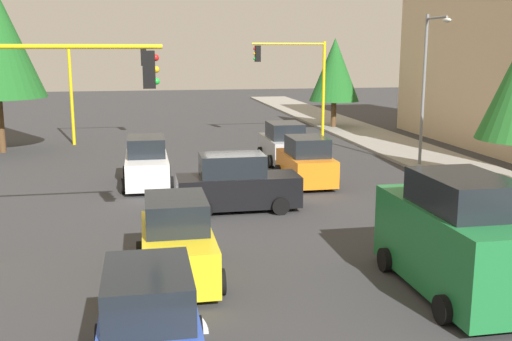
{
  "coord_description": "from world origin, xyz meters",
  "views": [
    {
      "loc": [
        21.89,
        -3.58,
        5.48
      ],
      "look_at": [
        1.18,
        0.36,
        1.2
      ],
      "focal_mm": 42.2,
      "sensor_mm": 36.0,
      "label": 1
    }
  ],
  "objects_px": {
    "car_black": "(237,185)",
    "car_blue": "(150,335)",
    "car_white": "(147,164)",
    "car_orange": "(306,163)",
    "pedestrian_crossing": "(472,195)",
    "delivery_van_green": "(456,238)",
    "car_silver": "(284,144)",
    "car_yellow": "(177,242)",
    "street_lamp_curbside": "(428,74)",
    "traffic_signal_near_right": "(56,107)",
    "tree_roadside_far": "(335,70)",
    "traffic_signal_far_right": "(103,74)",
    "traffic_signal_far_left": "(296,71)"
  },
  "relations": [
    {
      "from": "car_black",
      "to": "car_blue",
      "type": "height_order",
      "value": "same"
    },
    {
      "from": "car_white",
      "to": "car_orange",
      "type": "distance_m",
      "value": 6.51
    },
    {
      "from": "car_black",
      "to": "pedestrian_crossing",
      "type": "distance_m",
      "value": 7.7
    },
    {
      "from": "car_blue",
      "to": "car_orange",
      "type": "distance_m",
      "value": 15.62
    },
    {
      "from": "delivery_van_green",
      "to": "car_black",
      "type": "relative_size",
      "value": 1.15
    },
    {
      "from": "car_silver",
      "to": "pedestrian_crossing",
      "type": "bearing_deg",
      "value": 16.95
    },
    {
      "from": "car_yellow",
      "to": "car_blue",
      "type": "height_order",
      "value": "same"
    },
    {
      "from": "street_lamp_curbside",
      "to": "car_black",
      "type": "bearing_deg",
      "value": -59.86
    },
    {
      "from": "car_silver",
      "to": "pedestrian_crossing",
      "type": "relative_size",
      "value": 2.28
    },
    {
      "from": "car_yellow",
      "to": "traffic_signal_near_right",
      "type": "bearing_deg",
      "value": -123.8
    },
    {
      "from": "tree_roadside_far",
      "to": "traffic_signal_far_right",
      "type": "bearing_deg",
      "value": -75.26
    },
    {
      "from": "car_blue",
      "to": "car_orange",
      "type": "relative_size",
      "value": 1.05
    },
    {
      "from": "traffic_signal_near_right",
      "to": "tree_roadside_far",
      "type": "bearing_deg",
      "value": 147.66
    },
    {
      "from": "tree_roadside_far",
      "to": "car_blue",
      "type": "bearing_deg",
      "value": -23.13
    },
    {
      "from": "car_silver",
      "to": "tree_roadside_far",
      "type": "bearing_deg",
      "value": 151.6
    },
    {
      "from": "pedestrian_crossing",
      "to": "car_silver",
      "type": "bearing_deg",
      "value": -163.05
    },
    {
      "from": "traffic_signal_near_right",
      "to": "street_lamp_curbside",
      "type": "height_order",
      "value": "street_lamp_curbside"
    },
    {
      "from": "traffic_signal_far_right",
      "to": "delivery_van_green",
      "type": "distance_m",
      "value": 25.76
    },
    {
      "from": "street_lamp_curbside",
      "to": "delivery_van_green",
      "type": "distance_m",
      "value": 15.14
    },
    {
      "from": "traffic_signal_near_right",
      "to": "car_white",
      "type": "xyz_separation_m",
      "value": [
        -8.49,
        2.24,
        -3.12
      ]
    },
    {
      "from": "tree_roadside_far",
      "to": "car_silver",
      "type": "relative_size",
      "value": 1.6
    },
    {
      "from": "car_blue",
      "to": "traffic_signal_far_right",
      "type": "bearing_deg",
      "value": -175.47
    },
    {
      "from": "traffic_signal_far_right",
      "to": "car_blue",
      "type": "height_order",
      "value": "traffic_signal_far_right"
    },
    {
      "from": "traffic_signal_far_right",
      "to": "car_orange",
      "type": "bearing_deg",
      "value": 34.81
    },
    {
      "from": "traffic_signal_far_left",
      "to": "car_yellow",
      "type": "xyz_separation_m",
      "value": [
        21.9,
        -8.59,
        -3.28
      ]
    },
    {
      "from": "traffic_signal_near_right",
      "to": "car_silver",
      "type": "height_order",
      "value": "traffic_signal_near_right"
    },
    {
      "from": "street_lamp_curbside",
      "to": "pedestrian_crossing",
      "type": "distance_m",
      "value": 9.59
    },
    {
      "from": "street_lamp_curbside",
      "to": "car_yellow",
      "type": "xyz_separation_m",
      "value": [
        11.51,
        -12.06,
        -3.45
      ]
    },
    {
      "from": "traffic_signal_near_right",
      "to": "pedestrian_crossing",
      "type": "bearing_deg",
      "value": 94.77
    },
    {
      "from": "traffic_signal_far_right",
      "to": "car_white",
      "type": "bearing_deg",
      "value": 11.04
    },
    {
      "from": "traffic_signal_near_right",
      "to": "car_white",
      "type": "height_order",
      "value": "traffic_signal_near_right"
    },
    {
      "from": "traffic_signal_far_right",
      "to": "traffic_signal_near_right",
      "type": "bearing_deg",
      "value": 0.01
    },
    {
      "from": "street_lamp_curbside",
      "to": "pedestrian_crossing",
      "type": "bearing_deg",
      "value": -16.61
    },
    {
      "from": "traffic_signal_near_right",
      "to": "car_orange",
      "type": "xyz_separation_m",
      "value": [
        -7.52,
        8.67,
        -3.13
      ]
    },
    {
      "from": "delivery_van_green",
      "to": "traffic_signal_near_right",
      "type": "bearing_deg",
      "value": -113.94
    },
    {
      "from": "traffic_signal_far_left",
      "to": "car_yellow",
      "type": "bearing_deg",
      "value": -21.42
    },
    {
      "from": "car_black",
      "to": "pedestrian_crossing",
      "type": "bearing_deg",
      "value": 67.31
    },
    {
      "from": "car_yellow",
      "to": "car_black",
      "type": "height_order",
      "value": "same"
    },
    {
      "from": "traffic_signal_far_left",
      "to": "traffic_signal_near_right",
      "type": "bearing_deg",
      "value": -29.75
    },
    {
      "from": "traffic_signal_far_right",
      "to": "car_silver",
      "type": "bearing_deg",
      "value": 49.27
    },
    {
      "from": "car_yellow",
      "to": "traffic_signal_far_right",
      "type": "bearing_deg",
      "value": -172.6
    },
    {
      "from": "car_black",
      "to": "car_orange",
      "type": "bearing_deg",
      "value": 135.71
    },
    {
      "from": "traffic_signal_far_right",
      "to": "car_black",
      "type": "height_order",
      "value": "traffic_signal_far_right"
    },
    {
      "from": "pedestrian_crossing",
      "to": "traffic_signal_near_right",
      "type": "bearing_deg",
      "value": -85.23
    },
    {
      "from": "car_white",
      "to": "pedestrian_crossing",
      "type": "relative_size",
      "value": 2.4
    },
    {
      "from": "tree_roadside_far",
      "to": "car_silver",
      "type": "distance_m",
      "value": 13.63
    },
    {
      "from": "traffic_signal_far_right",
      "to": "car_white",
      "type": "xyz_separation_m",
      "value": [
        11.51,
        2.24,
        -3.14
      ]
    },
    {
      "from": "traffic_signal_far_left",
      "to": "traffic_signal_near_right",
      "type": "height_order",
      "value": "traffic_signal_far_left"
    },
    {
      "from": "car_yellow",
      "to": "car_blue",
      "type": "distance_m",
      "value": 4.8
    },
    {
      "from": "traffic_signal_near_right",
      "to": "delivery_van_green",
      "type": "height_order",
      "value": "traffic_signal_near_right"
    }
  ]
}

